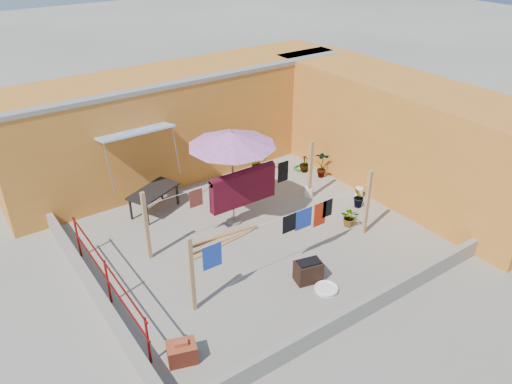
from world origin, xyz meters
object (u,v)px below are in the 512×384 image
Objects in this scene: white_basin at (326,289)px; green_hose at (301,168)px; patio_umbrella at (232,140)px; plant_back_a at (258,163)px; outdoor_table at (154,192)px; brazier at (308,271)px; water_jug_a at (359,193)px; brick_stack at (182,352)px; water_jug_b at (309,192)px.

white_basin is 5.96m from green_hose.
patio_umbrella is 3.81× the size of plant_back_a.
plant_back_a reaches higher than green_hose.
brazier is (1.55, -4.72, -0.36)m from outdoor_table.
outdoor_table is at bearing 108.17° from brazier.
outdoor_table is 3.47× the size of green_hose.
brazier is at bearing -71.83° from outdoor_table.
patio_umbrella is 5.74× the size of green_hose.
plant_back_a reaches higher than brazier.
brazier is at bearing -150.86° from water_jug_a.
brick_stack is 3.44m from brazier.
brazier is at bearing -113.20° from plant_back_a.
water_jug_b reaches higher than green_hose.
green_hose is at bearing -3.30° from outdoor_table.
brazier is 4.16m from water_jug_a.
outdoor_table is at bearing 155.61° from water_jug_b.
white_basin is 0.76× the size of plant_back_a.
white_basin is 5.93m from plant_back_a.
green_hose is at bearing 57.71° from water_jug_b.
brick_stack is at bearing -109.82° from outdoor_table.
brazier reaches higher than green_hose.
patio_umbrella is 4.02× the size of brazier.
green_hose is (4.99, -0.29, -0.58)m from outdoor_table.
white_basin is 4.15m from water_jug_b.
patio_umbrella is 4.43m from water_jug_a.
white_basin reaches higher than green_hose.
white_basin is at bearing -124.03° from green_hose.
brazier reaches higher than water_jug_a.
patio_umbrella reaches higher than plant_back_a.
water_jug_a is 3.36m from plant_back_a.
outdoor_table is 4.44m from water_jug_b.
water_jug_a is (3.63, 2.03, -0.10)m from brazier.
water_jug_a is 2.42m from green_hose.
outdoor_table reaches higher than water_jug_a.
patio_umbrella is 4.23m from white_basin.
green_hose is (3.50, 1.43, -2.37)m from patio_umbrella.
brick_stack is 1.18× the size of white_basin.
outdoor_table is at bearing 176.70° from green_hose.
plant_back_a reaches higher than outdoor_table.
brazier is 0.56m from white_basin.
plant_back_a is at bearing 44.57° from brick_stack.
plant_back_a is (-0.31, 2.15, 0.19)m from water_jug_b.
brazier is at bearing 7.39° from brick_stack.
brazier is at bearing -130.45° from water_jug_b.
water_jug_b reaches higher than white_basin.
water_jug_b is (-1.16, 0.87, 0.00)m from water_jug_a.
brick_stack is at bearing -144.57° from green_hose.
brick_stack is (-3.35, -3.44, -2.20)m from patio_umbrella.
patio_umbrella is 7.09× the size of water_jug_b.
white_basin is at bearing -124.79° from water_jug_b.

